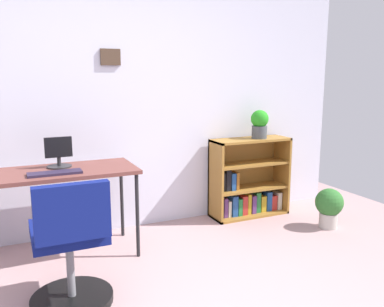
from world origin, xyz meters
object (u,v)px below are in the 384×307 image
object	(u,v)px
potted_plant_on_shelf	(260,123)
potted_plant_floor	(329,206)
keyboard	(55,173)
office_chair	(71,252)
monitor	(59,154)
bookshelf_low	(247,182)
desk	(59,177)

from	to	relation	value
potted_plant_on_shelf	potted_plant_floor	xyz separation A→B (m)	(0.41, -0.61, -0.75)
keyboard	potted_plant_floor	distance (m)	2.52
keyboard	office_chair	distance (m)	0.75
monitor	bookshelf_low	size ratio (longest dim) A/B	0.30
keyboard	bookshelf_low	bearing A→B (deg)	11.89
bookshelf_low	desk	bearing A→B (deg)	-171.71
office_chair	bookshelf_low	size ratio (longest dim) A/B	1.03
keyboard	office_chair	xyz separation A→B (m)	(0.00, -0.66, -0.36)
potted_plant_on_shelf	potted_plant_floor	world-z (taller)	potted_plant_on_shelf
potted_plant_on_shelf	potted_plant_floor	distance (m)	1.05
monitor	bookshelf_low	world-z (taller)	monitor
monitor	office_chair	world-z (taller)	monitor
office_chair	potted_plant_floor	distance (m)	2.49
keyboard	bookshelf_low	size ratio (longest dim) A/B	0.47
office_chair	potted_plant_on_shelf	world-z (taller)	potted_plant_on_shelf
desk	monitor	size ratio (longest dim) A/B	4.83
desk	bookshelf_low	world-z (taller)	bookshelf_low
keyboard	potted_plant_floor	world-z (taller)	keyboard
desk	keyboard	world-z (taller)	keyboard
monitor	office_chair	distance (m)	1.00
desk	office_chair	xyz separation A→B (m)	(-0.04, -0.79, -0.29)
desk	monitor	xyz separation A→B (m)	(0.02, 0.10, 0.16)
potted_plant_floor	potted_plant_on_shelf	bearing A→B (deg)	123.74
desk	potted_plant_on_shelf	xyz separation A→B (m)	(2.01, 0.23, 0.30)
monitor	potted_plant_on_shelf	world-z (taller)	potted_plant_on_shelf
office_chair	potted_plant_on_shelf	xyz separation A→B (m)	(2.04, 1.02, 0.60)
bookshelf_low	potted_plant_floor	distance (m)	0.85
keyboard	potted_plant_floor	size ratio (longest dim) A/B	1.01
monitor	keyboard	size ratio (longest dim) A/B	0.63
potted_plant_on_shelf	potted_plant_floor	size ratio (longest dim) A/B	0.75
bookshelf_low	potted_plant_on_shelf	xyz separation A→B (m)	(0.11, -0.05, 0.62)
desk	bookshelf_low	bearing A→B (deg)	8.29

